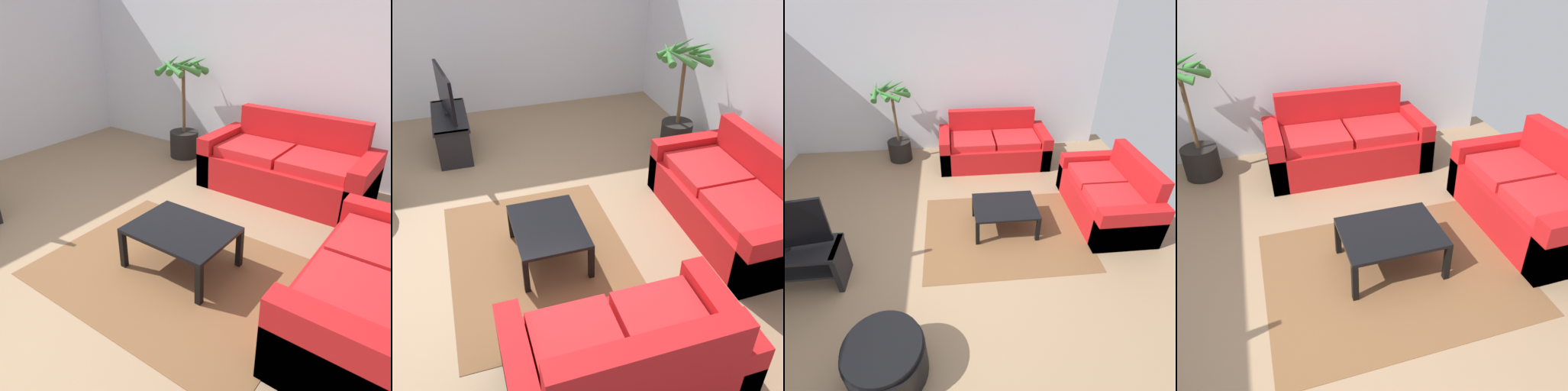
# 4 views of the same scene
# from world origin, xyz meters

# --- Properties ---
(ground_plane) EXTENTS (6.60, 6.60, 0.00)m
(ground_plane) POSITION_xyz_m (0.00, 0.00, 0.00)
(ground_plane) COLOR #937556
(wall_back) EXTENTS (6.00, 0.06, 2.70)m
(wall_back) POSITION_xyz_m (0.00, 3.00, 1.35)
(wall_back) COLOR silver
(wall_back) RESTS_ON ground
(couch_main) EXTENTS (1.95, 0.90, 0.90)m
(couch_main) POSITION_xyz_m (0.84, 2.28, 0.30)
(couch_main) COLOR red
(couch_main) RESTS_ON ground
(couch_loveseat) EXTENTS (0.90, 1.63, 0.90)m
(couch_loveseat) POSITION_xyz_m (2.28, 0.55, 0.30)
(couch_loveseat) COLOR red
(couch_loveseat) RESTS_ON ground
(tv_stand) EXTENTS (1.10, 0.45, 0.51)m
(tv_stand) POSITION_xyz_m (-1.76, -0.36, 0.33)
(tv_stand) COLOR black
(tv_stand) RESTS_ON ground
(coffee_table) EXTENTS (0.85, 0.65, 0.38)m
(coffee_table) POSITION_xyz_m (0.75, 0.37, 0.33)
(coffee_table) COLOR black
(coffee_table) RESTS_ON ground
(area_rug) EXTENTS (2.20, 1.70, 0.01)m
(area_rug) POSITION_xyz_m (0.75, 0.27, 0.00)
(area_rug) COLOR brown
(area_rug) RESTS_ON ground
(potted_palm) EXTENTS (0.71, 0.72, 1.45)m
(potted_palm) POSITION_xyz_m (-0.91, 2.55, 0.59)
(potted_palm) COLOR black
(potted_palm) RESTS_ON ground
(ottoman) EXTENTS (0.70, 0.70, 0.43)m
(ottoman) POSITION_xyz_m (-0.59, -1.51, 0.21)
(ottoman) COLOR black
(ottoman) RESTS_ON ground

